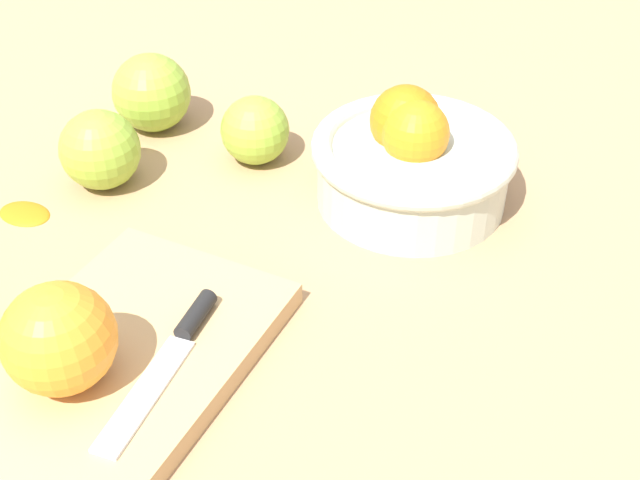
{
  "coord_description": "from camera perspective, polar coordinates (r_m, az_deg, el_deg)",
  "views": [
    {
      "loc": [
        0.43,
        0.35,
        0.45
      ],
      "look_at": [
        -0.05,
        0.12,
        0.04
      ],
      "focal_mm": 46.91,
      "sensor_mm": 36.0,
      "label": 1
    }
  ],
  "objects": [
    {
      "name": "orange_on_board",
      "position": [
        0.59,
        -17.38,
        -6.43
      ],
      "size": [
        0.08,
        0.08,
        0.08
      ],
      "primitive_type": "sphere",
      "color": "orange",
      "rests_on": "cutting_board"
    },
    {
      "name": "cutting_board",
      "position": [
        0.63,
        -13.66,
        -8.28
      ],
      "size": [
        0.26,
        0.18,
        0.02
      ],
      "primitive_type": "cube",
      "rotation": [
        0.0,
        0.0,
        -0.03
      ],
      "color": "tan",
      "rests_on": "ground_plane"
    },
    {
      "name": "apple_front_left",
      "position": [
        0.9,
        -11.42,
        9.83
      ],
      "size": [
        0.08,
        0.08,
        0.08
      ],
      "primitive_type": "sphere",
      "color": "#8EB738",
      "rests_on": "ground_plane"
    },
    {
      "name": "knife",
      "position": [
        0.61,
        -9.84,
        -7.21
      ],
      "size": [
        0.16,
        0.03,
        0.01
      ],
      "color": "silver",
      "rests_on": "cutting_board"
    },
    {
      "name": "apple_mid_left",
      "position": [
        0.83,
        -4.45,
        7.47
      ],
      "size": [
        0.07,
        0.07,
        0.07
      ],
      "primitive_type": "sphere",
      "color": "#8EB738",
      "rests_on": "ground_plane"
    },
    {
      "name": "citrus_peel",
      "position": [
        0.81,
        -19.55,
        1.9
      ],
      "size": [
        0.04,
        0.05,
        0.01
      ],
      "primitive_type": "ellipsoid",
      "rotation": [
        0.0,
        0.0,
        1.51
      ],
      "color": "orange",
      "rests_on": "ground_plane"
    },
    {
      "name": "apple_front_left_2",
      "position": [
        0.82,
        -14.78,
        5.97
      ],
      "size": [
        0.08,
        0.08,
        0.08
      ],
      "primitive_type": "sphere",
      "color": "#8EB738",
      "rests_on": "ground_plane"
    },
    {
      "name": "ground_plane",
      "position": [
        0.72,
        -10.61,
        -2.07
      ],
      "size": [
        2.4,
        2.4,
        0.0
      ],
      "primitive_type": "plane",
      "color": "tan"
    },
    {
      "name": "bowl",
      "position": [
        0.77,
        6.29,
        5.45
      ],
      "size": [
        0.19,
        0.19,
        0.11
      ],
      "color": "beige",
      "rests_on": "ground_plane"
    }
  ]
}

